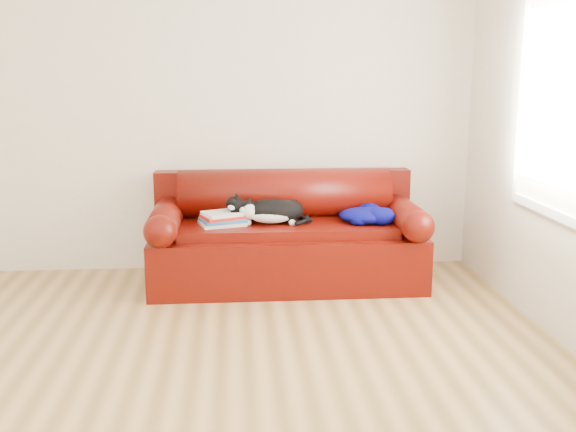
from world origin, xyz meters
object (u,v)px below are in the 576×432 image
Objects in this scene: sofa_base at (287,254)px; cat at (272,212)px; book_stack at (223,218)px; blanket at (366,215)px.

sofa_base is 3.14× the size of cat.
sofa_base is 5.48× the size of book_stack.
cat reaches higher than sofa_base.
sofa_base is at bearing 172.76° from blanket.
cat is at bearing -151.92° from sofa_base.
cat is at bearing 2.10° from book_stack.
book_stack is 0.38m from cat.
blanket is at bearing -0.18° from book_stack.
cat reaches higher than book_stack.
book_stack is at bearing 179.82° from blanket.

